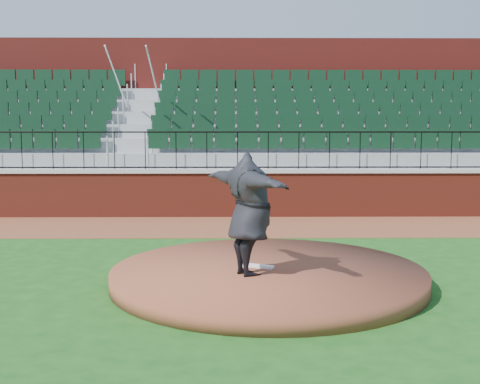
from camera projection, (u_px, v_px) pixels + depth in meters
ground at (241, 284)px, 9.73m from camera, size 90.00×90.00×0.00m
warning_track at (238, 226)px, 15.09m from camera, size 34.00×3.20×0.01m
field_wall at (238, 195)px, 16.62m from camera, size 34.00×0.35×1.20m
wall_cap at (238, 171)px, 16.54m from camera, size 34.00×0.45×0.10m
wall_railing at (238, 151)px, 16.48m from camera, size 34.00×0.05×1.00m
seating_stands at (237, 131)px, 19.13m from camera, size 34.00×5.10×4.60m
concourse_wall at (236, 117)px, 21.86m from camera, size 34.00×0.50×5.50m
pitchers_mound at (268, 276)px, 9.72m from camera, size 4.98×4.98×0.25m
pitching_rubber at (257, 266)px, 9.77m from camera, size 0.56×0.34×0.04m
pitcher at (249, 214)px, 9.18m from camera, size 1.61×2.32×1.86m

